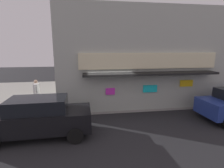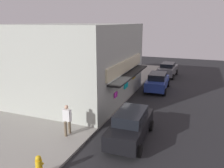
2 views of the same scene
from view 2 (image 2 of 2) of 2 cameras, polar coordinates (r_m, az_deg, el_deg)
ground_plane at (r=16.79m, az=0.79°, el=-7.09°), size 55.89×55.89×0.00m
sidewalk at (r=19.03m, az=-13.82°, el=-4.59°), size 37.26×10.21×0.14m
corner_building at (r=19.93m, az=-9.77°, el=5.70°), size 10.56×10.34×6.04m
traffic_light at (r=14.21m, az=-3.81°, el=5.23°), size 0.32×0.58×5.96m
fire_hydrant at (r=10.60m, az=-17.59°, el=-18.69°), size 0.53×0.29×0.92m
trash_can at (r=16.47m, az=-6.43°, el=-5.71°), size 0.56×0.56×0.76m
pedestrian at (r=13.29m, az=-11.03°, el=-8.38°), size 0.56×0.59×1.78m
potted_plant_by_doorway at (r=20.51m, az=0.50°, el=-0.91°), size 0.67×0.67×0.98m
parked_car_black at (r=12.89m, az=4.66°, el=-10.08°), size 4.41×1.99×1.72m
parked_car_blue at (r=22.34m, az=11.17°, el=0.62°), size 4.33×2.13×1.66m
parked_car_grey at (r=28.28m, az=13.62°, el=3.52°), size 4.19×2.06×1.63m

